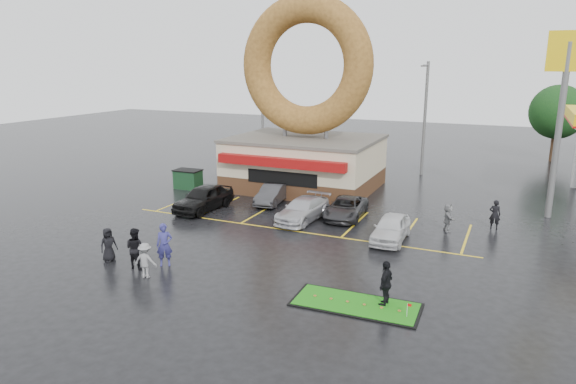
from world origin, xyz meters
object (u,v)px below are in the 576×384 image
at_px(person_blue, 164,245).
at_px(dumpster, 188,180).
at_px(car_black, 204,198).
at_px(streetlight_left, 262,110).
at_px(car_white, 391,228).
at_px(streetlight_mid, 425,116).
at_px(car_grey, 346,208).
at_px(car_dgrey, 272,194).
at_px(person_cameraman, 386,284).
at_px(donut_shop, 305,127).
at_px(putting_green, 356,304).
at_px(car_silver, 303,210).
at_px(shell_sign, 564,90).

xyz_separation_m(person_blue, dumpster, (-7.61, 12.67, -0.33)).
bearing_deg(car_black, streetlight_left, 106.82).
bearing_deg(person_blue, car_white, 7.72).
xyz_separation_m(car_white, person_blue, (-8.47, -7.49, 0.32)).
height_order(streetlight_mid, car_grey, streetlight_mid).
height_order(car_dgrey, person_cameraman, person_cameraman).
height_order(donut_shop, car_dgrey, donut_shop).
height_order(streetlight_left, car_black, streetlight_left).
distance_m(streetlight_left, streetlight_mid, 14.04).
xyz_separation_m(donut_shop, putting_green, (8.97, -16.69, -4.43)).
distance_m(streetlight_left, car_grey, 18.22).
relative_size(streetlight_left, person_blue, 4.59).
bearing_deg(streetlight_mid, dumpster, -141.36).
relative_size(car_silver, person_cameraman, 2.48).
height_order(car_black, car_silver, car_black).
distance_m(car_grey, person_cameraman, 11.35).
distance_m(car_black, car_dgrey, 4.48).
relative_size(shell_sign, putting_green, 2.19).
distance_m(donut_shop, person_cameraman, 19.41).
distance_m(car_dgrey, car_grey, 5.42).
relative_size(streetlight_left, car_grey, 2.11).
bearing_deg(streetlight_mid, car_silver, -104.42).
xyz_separation_m(shell_sign, car_white, (-7.55, -7.95, -6.72)).
distance_m(car_white, person_cameraman, 7.50).
xyz_separation_m(car_grey, person_cameraman, (4.87, -10.25, 0.30)).
height_order(streetlight_left, car_white, streetlight_left).
relative_size(shell_sign, dumpster, 5.89).
bearing_deg(car_white, shell_sign, 45.37).
relative_size(donut_shop, person_cameraman, 7.51).
bearing_deg(car_black, streetlight_mid, 60.46).
bearing_deg(car_silver, car_black, -169.49).
bearing_deg(person_blue, car_grey, 30.00).
relative_size(streetlight_left, person_cameraman, 5.01).
bearing_deg(person_blue, shell_sign, 10.16).
bearing_deg(shell_sign, streetlight_mid, 135.27).
bearing_deg(person_blue, streetlight_mid, 40.14).
bearing_deg(putting_green, shell_sign, 65.89).
bearing_deg(person_cameraman, car_silver, -133.48).
relative_size(car_black, person_cameraman, 2.56).
bearing_deg(person_cameraman, dumpster, -117.64).
height_order(shell_sign, putting_green, shell_sign).
xyz_separation_m(streetlight_mid, car_black, (-10.42, -16.06, -4.00)).
distance_m(streetlight_mid, person_cameraman, 24.70).
distance_m(donut_shop, car_white, 12.86).
xyz_separation_m(streetlight_left, person_cameraman, (16.98, -23.21, -3.88)).
bearing_deg(putting_green, car_black, 145.30).
relative_size(car_dgrey, car_silver, 0.84).
bearing_deg(streetlight_mid, putting_green, -85.43).
relative_size(car_grey, putting_green, 0.88).
xyz_separation_m(streetlight_mid, person_blue, (-7.02, -24.36, -3.80)).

